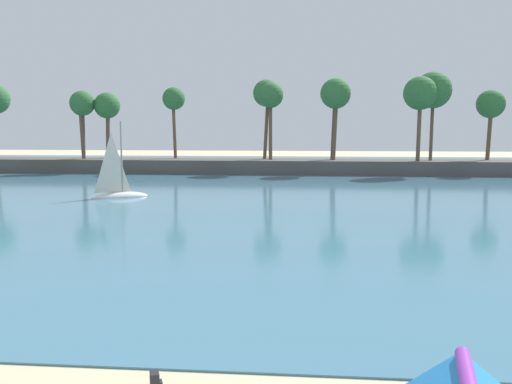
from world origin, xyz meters
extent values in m
cube|color=teal|center=(0.00, 55.59, 0.03)|extent=(220.00, 96.32, 0.06)
cube|color=#514C47|center=(0.00, 63.75, 0.90)|extent=(89.24, 6.00, 1.80)
cylinder|color=brown|center=(16.85, 63.79, 6.11)|extent=(0.57, 0.88, 8.63)
sphere|color=#2D6633|center=(16.85, 63.79, 10.41)|extent=(4.48, 4.48, 4.48)
cylinder|color=brown|center=(-3.12, 64.02, 5.86)|extent=(0.53, 0.92, 8.14)
sphere|color=#2D6633|center=(-3.12, 64.02, 9.93)|extent=(3.24, 3.24, 3.24)
cylinder|color=brown|center=(-27.62, 63.66, 5.39)|extent=(0.43, 0.59, 7.20)
sphere|color=#2D6633|center=(-27.62, 63.66, 8.99)|extent=(3.25, 3.25, 3.25)
cylinder|color=brown|center=(-3.70, 64.81, 6.01)|extent=(0.92, 0.72, 8.45)
sphere|color=#2D6633|center=(-3.70, 64.81, 10.22)|extent=(3.46, 3.46, 3.46)
cylinder|color=brown|center=(5.01, 63.71, 5.93)|extent=(0.77, 0.73, 8.28)
sphere|color=#2D6633|center=(5.01, 63.71, 10.06)|extent=(3.79, 3.79, 3.79)
cylinder|color=brown|center=(14.98, 62.17, 5.88)|extent=(0.60, 0.78, 8.17)
sphere|color=#2D6633|center=(14.98, 62.17, 9.95)|extent=(4.03, 4.03, 4.03)
cylinder|color=brown|center=(-27.73, 63.45, 5.24)|extent=(0.52, 0.81, 6.90)
sphere|color=#2D6633|center=(-27.73, 63.45, 8.68)|extent=(2.58, 2.58, 2.58)
cylinder|color=brown|center=(4.85, 64.41, 5.96)|extent=(0.68, 0.72, 8.35)
sphere|color=#2D6633|center=(4.85, 64.41, 10.13)|extent=(3.48, 3.48, 3.48)
cylinder|color=brown|center=(-24.66, 64.61, 5.26)|extent=(0.78, 0.77, 6.95)
sphere|color=#2D6633|center=(-24.66, 64.61, 8.72)|extent=(3.40, 3.40, 3.40)
cylinder|color=brown|center=(-15.87, 65.19, 5.71)|extent=(0.57, 0.62, 7.83)
sphere|color=#2D6633|center=(-15.87, 65.19, 9.61)|extent=(2.95, 2.95, 2.95)
cylinder|color=brown|center=(24.19, 65.12, 5.28)|extent=(0.56, 0.85, 6.98)
sphere|color=#2D6633|center=(24.19, 65.12, 8.76)|extent=(3.50, 3.50, 3.50)
cube|color=#232328|center=(-2.06, 6.42, 0.22)|extent=(0.29, 0.35, 0.44)
ellipsoid|color=white|center=(-14.18, 38.79, 0.06)|extent=(4.79, 3.50, 0.94)
cylinder|color=gray|center=(-13.98, 38.91, 3.46)|extent=(0.14, 0.14, 5.87)
pyramid|color=silver|center=(-14.68, 38.52, 3.02)|extent=(1.92, 1.14, 4.99)
camera|label=1|loc=(1.25, -4.86, 5.92)|focal=37.84mm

